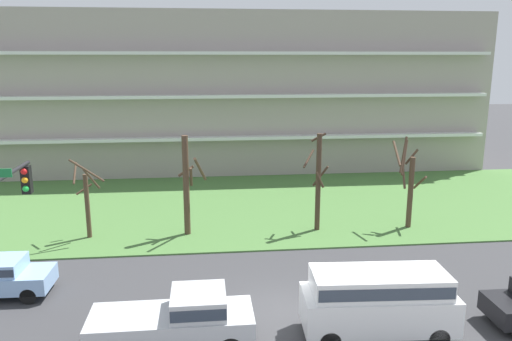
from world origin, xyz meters
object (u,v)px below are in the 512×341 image
Objects in this scene: tree_far_left at (87,199)px; van_white_center_right at (378,298)px; tree_right at (409,183)px; tree_center at (318,180)px; pickup_silver_center_left at (179,319)px; tree_left at (187,184)px.

van_white_center_right is at bearing -41.82° from tree_far_left.
tree_center is at bearing 179.02° from tree_right.
pickup_silver_center_left is 6.81m from van_white_center_right.
tree_center is 1.03× the size of van_white_center_right.
tree_left is 7.09m from tree_center.
tree_left is at bearing 125.27° from van_white_center_right.
tree_right reaches higher than tree_far_left.
van_white_center_right is (12.02, -10.75, -0.80)m from tree_far_left.
pickup_silver_center_left is at bearing -90.18° from tree_left.
tree_center is (12.35, 0.01, 0.69)m from tree_far_left.
tree_far_left is 0.85× the size of pickup_silver_center_left.
tree_center is 1.02× the size of pickup_silver_center_left.
tree_far_left reaches higher than pickup_silver_center_left.
tree_center is 5.16m from tree_right.
van_white_center_right is (6.77, -10.79, -1.46)m from tree_left.
tree_center is at bearing 91.43° from van_white_center_right.
tree_far_left is at bearing -179.64° from tree_left.
tree_far_left is 16.15m from van_white_center_right.
tree_right is 0.97× the size of van_white_center_right.
tree_center is (7.09, -0.03, 0.04)m from tree_left.
tree_right is at bearing 66.01° from van_white_center_right.
tree_right is 12.06m from van_white_center_right.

